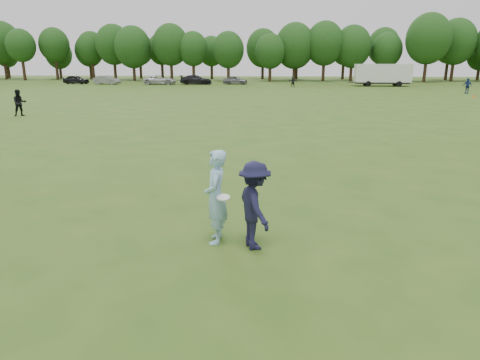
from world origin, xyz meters
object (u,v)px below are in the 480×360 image
Objects in this scene: player_far_d at (293,82)px; player_far_b at (467,86)px; car_c at (160,80)px; player_far_a at (20,103)px; car_e at (235,80)px; thrower at (216,197)px; cargo_trailer at (383,74)px; car_a at (76,80)px; field_cone at (474,96)px; defender at (255,206)px; car_b at (107,80)px; car_d at (196,80)px.

player_far_b is at bearing -35.29° from player_far_d.
player_far_d is at bearing -109.64° from car_c.
player_far_a reaches higher than car_e.
thrower reaches higher than player_far_d.
player_far_d is 13.84m from cargo_trailer.
car_a is 13.65× the size of field_cone.
defender reaches higher than car_a.
player_far_b reaches higher than car_b.
defender is 1.00× the size of player_far_a.
player_far_d is 0.31× the size of car_d.
player_far_b is 15.71m from cargo_trailer.
cargo_trailer is (42.80, -0.63, 1.09)m from car_b.
player_far_d is 35.57m from car_a.
cargo_trailer is at bearing -92.55° from car_e.
thrower is 1.09× the size of player_far_a.
field_cone is at bearing -13.39° from player_far_a.
thrower reaches higher than defender.
player_far_a is 0.36× the size of car_d.
thrower is 0.47× the size of car_b.
player_far_b reaches higher than car_e.
car_d is at bearing -153.16° from player_far_b.
field_cone is at bearing -125.17° from car_e.
player_far_b is at bearing -118.56° from car_d.
player_far_d is 0.17× the size of cargo_trailer.
defender is 62.46m from car_d.
thrower reaches higher than car_c.
thrower is 65.28m from car_b.
car_b is (5.59, -0.95, -0.01)m from car_a.
cargo_trailer is at bearing -87.63° from car_a.
car_b is (-27.01, 59.43, -0.29)m from thrower.
car_e is (26.08, 1.08, -0.03)m from car_a.
car_b is at bearing 163.61° from player_far_d.
cargo_trailer reaches higher than car_e.
player_far_d is at bearing -121.59° from car_e.
car_a reaches higher than car_e.
player_far_b is 43.46m from car_c.
car_b is 0.83× the size of car_d.
car_d reaches higher than car_a.
car_c is 11.96m from car_e.
defender is 60.89m from cargo_trailer.
field_cone is 20.59m from cargo_trailer.
thrower reaches higher than car_b.
defender reaches higher than field_cone.
car_d is 1.28× the size of car_e.
defender is 69.19m from car_a.
player_far_d is at bearing 20.86° from player_far_a.
cargo_trailer is at bearing -38.04° from defender.
field_cone is (39.25, -20.84, -0.56)m from car_c.
player_far_b is at bearing -65.28° from cargo_trailer.
defender reaches higher than car_c.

